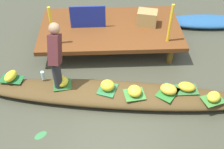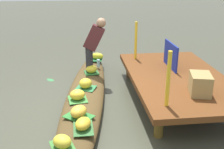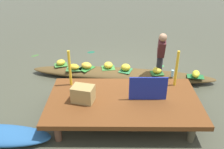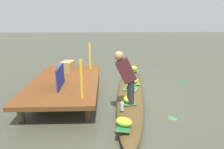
{
  "view_description": "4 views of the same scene",
  "coord_description": "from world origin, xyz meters",
  "views": [
    {
      "loc": [
        -0.18,
        -3.54,
        3.87
      ],
      "look_at": [
        -0.02,
        0.27,
        0.38
      ],
      "focal_mm": 43.68,
      "sensor_mm": 36.0,
      "label": 1
    },
    {
      "loc": [
        4.8,
        -0.05,
        2.37
      ],
      "look_at": [
        0.0,
        0.51,
        0.55
      ],
      "focal_mm": 44.14,
      "sensor_mm": 36.0,
      "label": 2
    },
    {
      "loc": [
        0.22,
        6.18,
        3.38
      ],
      "look_at": [
        0.26,
        0.67,
        0.47
      ],
      "focal_mm": 39.77,
      "sensor_mm": 36.0,
      "label": 3
    },
    {
      "loc": [
        -5.15,
        0.69,
        2.22
      ],
      "look_at": [
        0.28,
        0.5,
        0.55
      ],
      "focal_mm": 31.84,
      "sensor_mm": 36.0,
      "label": 4
    }
  ],
  "objects": [
    {
      "name": "canal_water",
      "position": [
        0.0,
        0.0,
        0.0
      ],
      "size": [
        40.0,
        40.0,
        0.0
      ],
      "primitive_type": "plane",
      "color": "#414233",
      "rests_on": "ground"
    },
    {
      "name": "dock_platform",
      "position": [
        0.01,
        1.79,
        0.41
      ],
      "size": [
        3.2,
        1.8,
        0.48
      ],
      "color": "brown",
      "rests_on": "ground"
    },
    {
      "name": "vendor_boat",
      "position": [
        0.0,
        0.0,
        0.13
      ],
      "size": [
        5.22,
        1.34,
        0.25
      ],
      "primitive_type": "ellipsoid",
      "rotation": [
        0.0,
        0.0,
        -0.12
      ],
      "color": "#4F3A1D",
      "rests_on": "ground"
    },
    {
      "name": "moored_boat",
      "position": [
        2.55,
        2.51,
        0.11
      ],
      "size": [
        2.3,
        0.74,
        0.21
      ],
      "primitive_type": "ellipsoid",
      "rotation": [
        0.0,
        0.0,
        -0.05
      ],
      "color": "#25568D",
      "rests_on": "ground"
    },
    {
      "name": "leaf_mat_0",
      "position": [
        -0.11,
        0.01,
        0.26
      ],
      "size": [
        0.43,
        0.45,
        0.01
      ],
      "primitive_type": "cube",
      "rotation": [
        0.0,
        0.0,
        1.21
      ],
      "color": "#2F7743",
      "rests_on": "vendor_boat"
    },
    {
      "name": "banana_bunch_0",
      "position": [
        -0.11,
        0.01,
        0.35
      ],
      "size": [
        0.32,
        0.3,
        0.19
      ],
      "primitive_type": "ellipsoid",
      "rotation": [
        0.0,
        0.0,
        6.01
      ],
      "color": "gold",
      "rests_on": "vendor_boat"
    },
    {
      "name": "leaf_mat_1",
      "position": [
        1.76,
        -0.33,
        0.26
      ],
      "size": [
        0.43,
        0.38,
        0.01
      ],
      "primitive_type": "cube",
      "rotation": [
        0.0,
        0.0,
        0.3
      ],
      "color": "#3E7B33",
      "rests_on": "vendor_boat"
    },
    {
      "name": "banana_bunch_1",
      "position": [
        1.76,
        -0.33,
        0.33
      ],
      "size": [
        0.34,
        0.34,
        0.16
      ],
      "primitive_type": "ellipsoid",
      "rotation": [
        0.0,
        0.0,
        0.7
      ],
      "color": "gold",
      "rests_on": "vendor_boat"
    },
    {
      "name": "leaf_mat_2",
      "position": [
        -0.96,
        0.16,
        0.26
      ],
      "size": [
        0.37,
        0.34,
        0.01
      ],
      "primitive_type": "cube",
      "rotation": [
        0.0,
        0.0,
        0.13
      ],
      "color": "#2A622A",
      "rests_on": "vendor_boat"
    },
    {
      "name": "banana_bunch_2",
      "position": [
        -0.96,
        0.16,
        0.34
      ],
      "size": [
        0.34,
        0.33,
        0.17
      ],
      "primitive_type": "ellipsoid",
      "rotation": [
        0.0,
        0.0,
        3.91
      ],
      "color": "yellow",
      "rests_on": "vendor_boat"
    },
    {
      "name": "leaf_mat_3",
      "position": [
        -1.96,
        0.36,
        0.26
      ],
      "size": [
        0.47,
        0.32,
        0.01
      ],
      "primitive_type": "cube",
      "rotation": [
        0.0,
        0.0,
        2.96
      ],
      "color": "#1F6330",
      "rests_on": "vendor_boat"
    },
    {
      "name": "banana_bunch_3",
      "position": [
        -1.96,
        0.36,
        0.34
      ],
      "size": [
        0.29,
        0.36,
        0.16
      ],
      "primitive_type": "ellipsoid",
      "rotation": [
        0.0,
        0.0,
        4.33
      ],
      "color": "gold",
      "rests_on": "vendor_boat"
    },
    {
      "name": "leaf_mat_4",
      "position": [
        0.99,
        -0.12,
        0.26
      ],
      "size": [
        0.51,
        0.53,
        0.01
      ],
      "primitive_type": "cube",
      "rotation": [
        0.0,
        0.0,
        0.89
      ],
      "color": "#2B772E",
      "rests_on": "vendor_boat"
    },
    {
      "name": "banana_bunch_4",
      "position": [
        0.99,
        -0.12,
        0.34
      ],
      "size": [
        0.38,
        0.34,
        0.17
      ],
      "primitive_type": "ellipsoid",
      "rotation": [
        0.0,
        0.0,
        5.84
      ],
      "color": "gold",
      "rests_on": "vendor_boat"
    },
    {
      "name": "leaf_mat_5",
      "position": [
        1.34,
        -0.06,
        0.26
      ],
      "size": [
        0.44,
        0.29,
        0.01
      ],
      "primitive_type": "cube",
      "rotation": [
        0.0,
        0.0,
        0.02
      ],
      "color": "#346A33",
      "rests_on": "vendor_boat"
    },
    {
      "name": "banana_bunch_5",
      "position": [
        1.34,
        -0.06,
        0.33
      ],
      "size": [
        0.36,
        0.29,
        0.15
      ],
      "primitive_type": "ellipsoid",
      "rotation": [
        0.0,
        0.0,
        6.0
      ],
      "color": "gold",
      "rests_on": "vendor_boat"
    },
    {
      "name": "leaf_mat_6",
      "position": [
        0.37,
        -0.14,
        0.26
      ],
      "size": [
        0.41,
        0.37,
        0.01
      ],
      "primitive_type": "cube",
      "rotation": [
        0.0,
        0.0,
        0.14
      ],
      "color": "#3D8337",
      "rests_on": "vendor_boat"
    },
    {
      "name": "banana_bunch_6",
      "position": [
        0.37,
        -0.14,
        0.34
      ],
      "size": [
        0.3,
        0.31,
        0.18
      ],
      "primitive_type": "ellipsoid",
      "rotation": [
        0.0,
        0.0,
        1.81
      ],
      "color": "yellow",
      "rests_on": "vendor_boat"
    },
    {
      "name": "vendor_person",
      "position": [
        -1.01,
        0.23,
        0.94
      ],
      "size": [
        0.24,
        0.51,
        1.21
      ],
      "color": "#28282D",
      "rests_on": "vendor_boat"
    },
    {
      "name": "water_bottle",
      "position": [
        -1.34,
        0.34,
        0.34
      ],
      "size": [
        0.07,
        0.07,
        0.18
      ],
      "primitive_type": "cylinder",
      "color": "#A9D5E2",
      "rests_on": "vendor_boat"
    },
    {
      "name": "market_banner",
      "position": [
        -0.49,
        1.79,
        0.74
      ],
      "size": [
        0.79,
        0.04,
        0.52
      ],
      "primitive_type": "cube",
      "rotation": [
        0.0,
        0.0,
        0.01
      ],
      "color": "navy",
      "rests_on": "dock_platform"
    },
    {
      "name": "railing_post_west",
      "position": [
        -1.19,
        1.19,
        0.9
      ],
      "size": [
        0.06,
        0.06,
        0.85
      ],
      "primitive_type": "cylinder",
      "color": "yellow",
      "rests_on": "dock_platform"
    },
    {
      "name": "railing_post_east",
      "position": [
        1.21,
        1.19,
        0.9
      ],
      "size": [
        0.06,
        0.06,
        0.85
      ],
      "primitive_type": "cylinder",
      "color": "yellow",
      "rests_on": "dock_platform"
    },
    {
      "name": "produce_crate",
      "position": [
        0.85,
        1.86,
        0.65
      ],
      "size": [
        0.5,
        0.42,
        0.34
      ],
      "primitive_type": "cube",
      "rotation": [
        0.0,
        0.0,
        -0.24
      ],
      "color": "#9F834A",
      "rests_on": "dock_platform"
    },
    {
      "name": "drifting_plant_0",
      "position": [
        2.91,
        -1.59,
        0.0
      ],
      "size": [
        0.3,
        0.29,
        0.01
      ],
      "primitive_type": "ellipsoid",
      "rotation": [
        0.0,
        0.0,
        0.78
      ],
      "color": "#3A602C",
      "rests_on": "ground"
    },
    {
      "name": "drifting_plant_1",
      "position": [
        1.02,
        -1.9,
        0.0
      ],
      "size": [
        0.32,
        0.28,
        0.01
      ],
      "primitive_type": "ellipsoid",
      "rotation": [
        0.0,
        0.0,
        0.45
      ],
      "color": "#17593E",
      "rests_on": "ground"
    },
    {
      "name": "drifting_plant_2",
      "position": [
        -1.28,
        -0.78,
        0.0
      ],
      "size": [
        0.25,
        0.24,
        0.01
      ],
      "primitive_type": "ellipsoid",
      "rotation": [
        0.0,
        0.0,
        0.67
      ],
      "color": "#337A41",
      "rests_on": "ground"
    }
  ]
}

